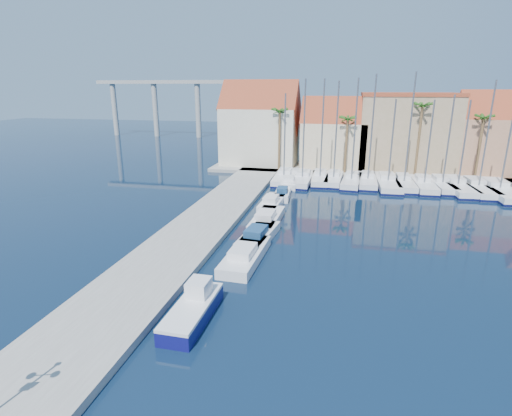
# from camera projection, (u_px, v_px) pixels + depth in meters

# --- Properties ---
(ground) EXTENTS (260.00, 260.00, 0.00)m
(ground) POSITION_uv_depth(u_px,v_px,m) (261.00, 332.00, 21.88)
(ground) COLOR black
(ground) RESTS_ON ground
(quay_west) EXTENTS (6.00, 77.00, 0.50)m
(quay_west) POSITION_uv_depth(u_px,v_px,m) (195.00, 232.00, 36.28)
(quay_west) COLOR gray
(quay_west) RESTS_ON ground
(shore_north) EXTENTS (54.00, 16.00, 0.50)m
(shore_north) POSITION_uv_depth(u_px,v_px,m) (382.00, 168.00, 64.53)
(shore_north) COLOR gray
(shore_north) RESTS_ON ground
(fishing_boat) EXTENTS (1.96, 5.68, 1.98)m
(fishing_boat) POSITION_uv_depth(u_px,v_px,m) (193.00, 308.00, 22.97)
(fishing_boat) COLOR #0F0F5A
(fishing_boat) RESTS_ON ground
(motorboat_west_0) EXTENTS (2.63, 7.42, 1.40)m
(motorboat_west_0) POSITION_uv_depth(u_px,v_px,m) (245.00, 255.00, 30.62)
(motorboat_west_0) COLOR white
(motorboat_west_0) RESTS_ON ground
(motorboat_west_1) EXTENTS (2.81, 6.87, 1.40)m
(motorboat_west_1) POSITION_uv_depth(u_px,v_px,m) (258.00, 235.00, 34.65)
(motorboat_west_1) COLOR white
(motorboat_west_1) RESTS_ON ground
(motorboat_west_2) EXTENTS (2.47, 7.27, 1.40)m
(motorboat_west_2) POSITION_uv_depth(u_px,v_px,m) (267.00, 219.00, 39.01)
(motorboat_west_2) COLOR white
(motorboat_west_2) RESTS_ON ground
(motorboat_west_3) EXTENTS (2.24, 6.41, 1.40)m
(motorboat_west_3) POSITION_uv_depth(u_px,v_px,m) (272.00, 203.00, 44.43)
(motorboat_west_3) COLOR white
(motorboat_west_3) RESTS_ON ground
(motorboat_west_4) EXTENTS (2.04, 5.41, 1.40)m
(motorboat_west_4) POSITION_uv_depth(u_px,v_px,m) (283.00, 194.00, 48.18)
(motorboat_west_4) COLOR white
(motorboat_west_4) RESTS_ON ground
(motorboat_west_5) EXTENTS (2.46, 6.19, 1.40)m
(motorboat_west_5) POSITION_uv_depth(u_px,v_px,m) (289.00, 182.00, 53.92)
(motorboat_west_5) COLOR white
(motorboat_west_5) RESTS_ON ground
(motorboat_west_6) EXTENTS (2.35, 6.37, 1.40)m
(motorboat_west_6) POSITION_uv_depth(u_px,v_px,m) (294.00, 174.00, 58.59)
(motorboat_west_6) COLOR white
(motorboat_west_6) RESTS_ON ground
(sailboat_0) EXTENTS (2.72, 9.62, 12.03)m
(sailboat_0) POSITION_uv_depth(u_px,v_px,m) (284.00, 177.00, 56.59)
(sailboat_0) COLOR white
(sailboat_0) RESTS_ON ground
(sailboat_1) EXTENTS (2.73, 9.43, 13.89)m
(sailboat_1) POSITION_uv_depth(u_px,v_px,m) (303.00, 179.00, 55.48)
(sailboat_1) COLOR white
(sailboat_1) RESTS_ON ground
(sailboat_2) EXTENTS (2.66, 8.60, 13.89)m
(sailboat_2) POSITION_uv_depth(u_px,v_px,m) (320.00, 178.00, 55.85)
(sailboat_2) COLOR white
(sailboat_2) RESTS_ON ground
(sailboat_3) EXTENTS (2.55, 8.29, 13.61)m
(sailboat_3) POSITION_uv_depth(u_px,v_px,m) (334.00, 179.00, 55.39)
(sailboat_3) COLOR white
(sailboat_3) RESTS_ON ground
(sailboat_4) EXTENTS (3.03, 8.85, 13.96)m
(sailboat_4) POSITION_uv_depth(u_px,v_px,m) (352.00, 180.00, 54.35)
(sailboat_4) COLOR white
(sailboat_4) RESTS_ON ground
(sailboat_5) EXTENTS (2.45, 8.75, 14.43)m
(sailboat_5) POSITION_uv_depth(u_px,v_px,m) (368.00, 180.00, 54.45)
(sailboat_5) COLOR white
(sailboat_5) RESTS_ON ground
(sailboat_6) EXTENTS (3.09, 10.50, 11.38)m
(sailboat_6) POSITION_uv_depth(u_px,v_px,m) (387.00, 182.00, 53.50)
(sailboat_6) COLOR white
(sailboat_6) RESTS_ON ground
(sailboat_7) EXTENTS (2.54, 9.04, 14.65)m
(sailboat_7) POSITION_uv_depth(u_px,v_px,m) (403.00, 182.00, 53.15)
(sailboat_7) COLOR white
(sailboat_7) RESTS_ON ground
(sailboat_8) EXTENTS (2.51, 8.94, 11.34)m
(sailboat_8) POSITION_uv_depth(u_px,v_px,m) (423.00, 184.00, 52.30)
(sailboat_8) COLOR white
(sailboat_8) RESTS_ON ground
(sailboat_9) EXTENTS (2.92, 8.78, 11.98)m
(sailboat_9) POSITION_uv_depth(u_px,v_px,m) (441.00, 184.00, 52.29)
(sailboat_9) COLOR white
(sailboat_9) RESTS_ON ground
(sailboat_10) EXTENTS (3.67, 10.78, 11.36)m
(sailboat_10) POSITION_uv_depth(u_px,v_px,m) (456.00, 186.00, 51.58)
(sailboat_10) COLOR white
(sailboat_10) RESTS_ON ground
(sailboat_11) EXTENTS (3.40, 10.46, 13.67)m
(sailboat_11) POSITION_uv_depth(u_px,v_px,m) (477.00, 187.00, 50.85)
(sailboat_11) COLOR white
(sailboat_11) RESTS_ON ground
(sailboat_12) EXTENTS (3.80, 12.10, 13.23)m
(sailboat_12) POSITION_uv_depth(u_px,v_px,m) (497.00, 190.00, 49.75)
(sailboat_12) COLOR white
(sailboat_12) RESTS_ON ground
(building_0) EXTENTS (12.30, 9.00, 13.50)m
(building_0) POSITION_uv_depth(u_px,v_px,m) (261.00, 127.00, 65.93)
(building_0) COLOR beige
(building_0) RESTS_ON shore_north
(building_1) EXTENTS (10.30, 8.00, 11.00)m
(building_1) POSITION_uv_depth(u_px,v_px,m) (334.00, 136.00, 63.79)
(building_1) COLOR beige
(building_1) RESTS_ON shore_north
(building_2) EXTENTS (14.20, 10.20, 11.50)m
(building_2) POSITION_uv_depth(u_px,v_px,m) (406.00, 131.00, 62.15)
(building_2) COLOR tan
(building_2) RESTS_ON shore_north
(building_3) EXTENTS (10.30, 8.00, 12.00)m
(building_3) POSITION_uv_depth(u_px,v_px,m) (492.00, 136.00, 58.83)
(building_3) COLOR tan
(building_3) RESTS_ON shore_north
(palm_0) EXTENTS (2.60, 2.60, 10.15)m
(palm_0) POSITION_uv_depth(u_px,v_px,m) (280.00, 113.00, 59.68)
(palm_0) COLOR brown
(palm_0) RESTS_ON shore_north
(palm_1) EXTENTS (2.60, 2.60, 9.15)m
(palm_1) POSITION_uv_depth(u_px,v_px,m) (348.00, 121.00, 57.87)
(palm_1) COLOR brown
(palm_1) RESTS_ON shore_north
(palm_2) EXTENTS (2.60, 2.60, 11.15)m
(palm_2) POSITION_uv_depth(u_px,v_px,m) (422.00, 108.00, 55.24)
(palm_2) COLOR brown
(palm_2) RESTS_ON shore_north
(palm_3) EXTENTS (2.60, 2.60, 9.65)m
(palm_3) POSITION_uv_depth(u_px,v_px,m) (484.00, 120.00, 53.98)
(palm_3) COLOR brown
(palm_3) RESTS_ON shore_north
(viaduct) EXTENTS (48.00, 2.20, 14.45)m
(viaduct) POSITION_uv_depth(u_px,v_px,m) (179.00, 97.00, 103.57)
(viaduct) COLOR #9E9E99
(viaduct) RESTS_ON ground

